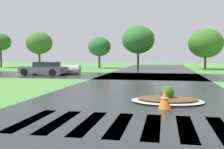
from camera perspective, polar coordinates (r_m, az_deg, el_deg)
The scene contains 8 objects.
asphalt_roadway at distance 13.41m, azimuth 5.76°, elevation -4.20°, with size 9.18×80.00×0.01m, color #232628.
asphalt_cross_road at distance 24.83m, azimuth 8.23°, elevation -0.34°, with size 90.00×8.26×0.01m, color #232628.
crosswalk_stripes at distance 7.74m, azimuth 1.70°, elevation -10.44°, with size 5.85×2.85×0.01m.
median_island at distance 11.42m, azimuth 11.57°, elevation -5.09°, with size 2.98×2.17×0.68m.
car_silver_hatch at distance 26.77m, azimuth -14.15°, elevation 1.18°, with size 4.59×2.35×1.26m.
drainage_pipe_stack at distance 27.00m, azimuth -8.49°, elevation 0.99°, with size 1.70×0.95×0.92m.
traffic_cone at distance 10.04m, azimuth 11.04°, elevation -5.08°, with size 0.46×0.46×0.72m.
background_treeline at distance 37.76m, azimuth 4.30°, elevation 6.82°, with size 38.52×5.64×5.95m.
Camera 1 is at (1.22, -3.21, 1.96)m, focal length 43.41 mm.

